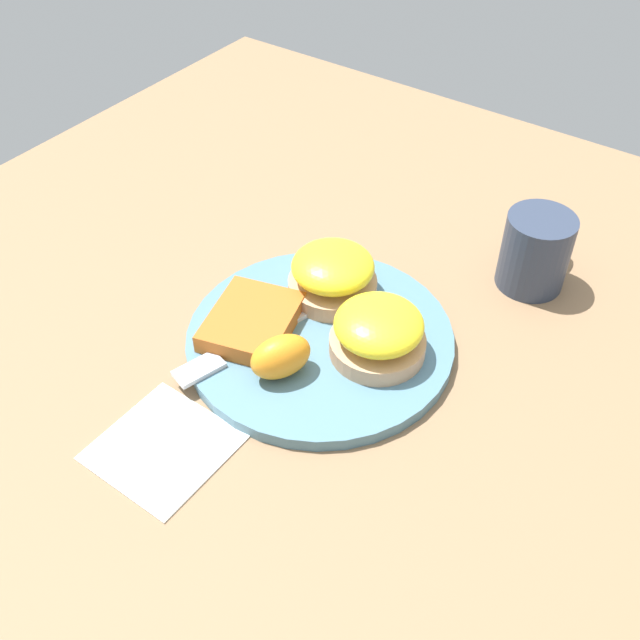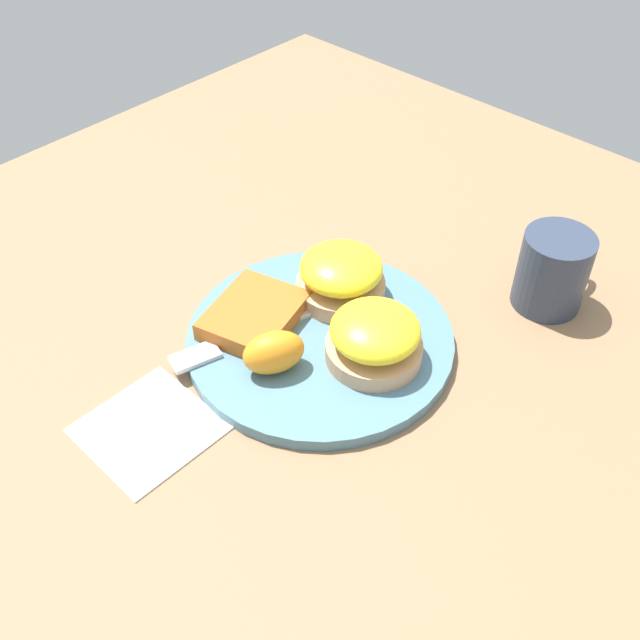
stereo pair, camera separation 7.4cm
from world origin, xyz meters
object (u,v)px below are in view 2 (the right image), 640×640
sandwich_benedict_right (341,276)px  cup (553,270)px  fork (265,329)px  sandwich_benedict_left (375,338)px  hashbrown_patty (254,315)px  orange_wedge (277,355)px

sandwich_benedict_right → cup: size_ratio=0.92×
fork → cup: (0.25, -0.18, 0.03)m
sandwich_benedict_left → fork: (-0.05, 0.10, -0.02)m
sandwich_benedict_right → fork: size_ratio=0.41×
fork → cup: size_ratio=2.23×
sandwich_benedict_left → fork: size_ratio=0.41×
hashbrown_patty → orange_wedge: orange_wedge is taller
hashbrown_patty → cup: 0.32m
cup → sandwich_benedict_right: bearing=134.5°
hashbrown_patty → cup: (0.25, -0.19, 0.02)m
orange_wedge → sandwich_benedict_right: bearing=13.5°
sandwich_benedict_left → hashbrown_patty: size_ratio=0.95×
fork → cup: 0.31m
sandwich_benedict_right → hashbrown_patty: sandwich_benedict_right is taller
sandwich_benedict_left → cup: (0.20, -0.07, 0.00)m
sandwich_benedict_left → cup: bearing=-20.0°
cup → fork: bearing=144.6°
hashbrown_patty → cup: size_ratio=0.97×
sandwich_benedict_left → fork: bearing=114.4°
sandwich_benedict_left → cup: 0.22m
sandwich_benedict_right → cup: cup is taller
orange_wedge → cup: 0.31m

